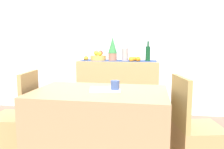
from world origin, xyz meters
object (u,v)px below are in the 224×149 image
at_px(chair_near_window, 16,132).
at_px(chair_by_corner, 196,146).
at_px(fruit_bowl, 98,58).
at_px(coffee_cup, 115,86).
at_px(potted_plant, 113,49).
at_px(ceramic_vase, 125,55).
at_px(dining_table, 100,128).
at_px(open_book, 105,89).
at_px(sideboard_console, 118,89).
at_px(wine_bottle, 148,53).

bearing_deg(chair_near_window, chair_by_corner, -0.17).
bearing_deg(fruit_bowl, coffee_cup, -71.16).
bearing_deg(potted_plant, fruit_bowl, 180.00).
bearing_deg(chair_by_corner, ceramic_vase, 118.73).
height_order(dining_table, coffee_cup, coffee_cup).
bearing_deg(open_book, potted_plant, 84.38).
distance_m(open_book, chair_by_corner, 0.97).
xyz_separation_m(sideboard_console, chair_near_window, (-0.85, -1.51, -0.18)).
bearing_deg(coffee_cup, ceramic_vase, 93.24).
xyz_separation_m(wine_bottle, coffee_cup, (-0.27, -1.51, -0.22)).
xyz_separation_m(wine_bottle, chair_near_window, (-1.30, -1.51, -0.75)).
distance_m(fruit_bowl, potted_plant, 0.28).
xyz_separation_m(potted_plant, dining_table, (0.13, -1.51, -0.71)).
relative_size(sideboard_console, fruit_bowl, 5.12).
bearing_deg(sideboard_console, chair_near_window, -119.41).
bearing_deg(potted_plant, dining_table, -84.92).
height_order(wine_bottle, open_book, wine_bottle).
bearing_deg(ceramic_vase, wine_bottle, 0.00).
xyz_separation_m(potted_plant, open_book, (0.18, -1.48, -0.33)).
distance_m(chair_near_window, chair_by_corner, 1.78).
height_order(dining_table, open_book, open_book).
relative_size(sideboard_console, chair_near_window, 1.39).
bearing_deg(chair_by_corner, wine_bottle, 107.54).
bearing_deg(ceramic_vase, potted_plant, -180.00).
height_order(coffee_cup, chair_by_corner, chair_by_corner).
height_order(dining_table, chair_near_window, chair_near_window).
bearing_deg(potted_plant, wine_bottle, 0.00).
distance_m(potted_plant, chair_near_window, 1.87).
bearing_deg(dining_table, fruit_bowl, 103.67).
height_order(fruit_bowl, open_book, fruit_bowl).
distance_m(open_book, chair_near_window, 1.05).
xyz_separation_m(sideboard_console, potted_plant, (-0.09, -0.00, 0.64)).
bearing_deg(chair_by_corner, sideboard_console, 121.66).
distance_m(wine_bottle, open_book, 1.54).
xyz_separation_m(sideboard_console, chair_by_corner, (0.93, -1.51, -0.18)).
height_order(sideboard_console, ceramic_vase, ceramic_vase).
relative_size(ceramic_vase, coffee_cup, 1.94).
distance_m(open_book, coffee_cup, 0.11).
bearing_deg(chair_near_window, wine_bottle, 49.12).
relative_size(sideboard_console, ceramic_vase, 6.35).
height_order(sideboard_console, coffee_cup, sideboard_console).
xyz_separation_m(fruit_bowl, open_book, (0.41, -1.48, -0.19)).
relative_size(open_book, chair_near_window, 0.31).
height_order(sideboard_console, chair_near_window, chair_near_window).
bearing_deg(ceramic_vase, chair_near_window, -122.31).
distance_m(coffee_cup, chair_by_corner, 0.91).
bearing_deg(open_book, wine_bottle, 63.44).
distance_m(wine_bottle, ceramic_vase, 0.35).
relative_size(wine_bottle, potted_plant, 0.82).
distance_m(coffee_cup, chair_near_window, 1.16).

